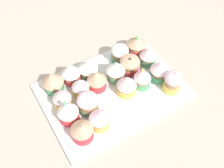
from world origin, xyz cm
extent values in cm
cube|color=#B2A899|center=(0.00, 0.00, -1.50)|extent=(180.00, 180.00, 3.00)
cube|color=silver|center=(0.00, 0.00, 0.60)|extent=(43.61, 30.84, 1.20)
cylinder|color=#D1333D|center=(-15.39, -9.54, 2.45)|extent=(6.03, 6.03, 2.50)
cylinder|color=#AD7F51|center=(-15.39, -9.54, 4.37)|extent=(5.34, 5.34, 1.35)
cone|color=tan|center=(-15.39, -9.54, 6.51)|extent=(6.42, 6.42, 2.93)
sphere|color=pink|center=(-15.42, -10.09, 7.88)|extent=(0.63, 0.63, 0.63)
cylinder|color=#EFC651|center=(-9.44, -8.81, 2.40)|extent=(5.91, 5.91, 2.40)
cylinder|color=#AD7F51|center=(-9.44, -8.81, 4.26)|extent=(5.50, 5.50, 1.31)
cone|color=silver|center=(-9.44, -8.81, 6.36)|extent=(6.08, 6.08, 2.88)
cylinder|color=#EFC651|center=(16.14, -9.55, 2.56)|extent=(5.38, 5.38, 2.73)
cylinder|color=#AD7F51|center=(16.14, -9.55, 4.70)|extent=(4.91, 4.91, 1.54)
ellipsoid|color=silver|center=(16.14, -9.55, 6.75)|extent=(5.52, 5.52, 4.28)
sphere|color=pink|center=(16.25, -9.47, 8.74)|extent=(0.99, 0.99, 0.99)
cylinder|color=#D1333D|center=(-16.21, -2.61, 2.51)|extent=(5.76, 5.76, 2.62)
cylinder|color=#AD7F51|center=(-16.21, -2.61, 4.54)|extent=(5.20, 5.20, 1.44)
cone|color=white|center=(-16.21, -2.61, 7.25)|extent=(6.15, 6.15, 3.97)
sphere|color=#4CB266|center=(-16.41, -2.01, 9.05)|extent=(1.19, 1.19, 1.19)
cylinder|color=#4C9E6B|center=(-9.88, -2.66, 2.37)|extent=(6.00, 6.00, 2.33)
cylinder|color=#AD7F51|center=(-9.88, -2.66, 4.28)|extent=(5.68, 5.68, 1.50)
ellipsoid|color=silver|center=(-9.88, -2.66, 6.28)|extent=(6.27, 6.27, 4.15)
cylinder|color=#EFC651|center=(3.40, -3.05, 2.34)|extent=(6.13, 6.13, 2.28)
cylinder|color=#AD7F51|center=(3.40, -3.05, 4.11)|extent=(5.39, 5.39, 1.25)
cone|color=silver|center=(3.40, -3.05, 6.67)|extent=(6.27, 6.27, 3.88)
cylinder|color=#4C9E6B|center=(9.06, -3.46, 2.47)|extent=(5.22, 5.22, 2.54)
cylinder|color=#AD7F51|center=(9.06, -3.46, 4.42)|extent=(4.70, 4.70, 1.36)
cone|color=silver|center=(9.06, -3.46, 7.03)|extent=(5.51, 5.51, 3.88)
sphere|color=#EAD64C|center=(8.84, -3.33, 8.83)|extent=(0.93, 0.93, 0.93)
cylinder|color=#4C9E6B|center=(15.58, -3.72, 2.43)|extent=(5.82, 5.82, 2.47)
cylinder|color=#AD7F51|center=(15.58, -3.72, 4.46)|extent=(5.19, 5.19, 1.58)
cone|color=silver|center=(15.58, -3.72, 6.96)|extent=(6.17, 6.17, 3.41)
cylinder|color=#EFC651|center=(-15.68, 2.74, 2.56)|extent=(5.41, 5.41, 2.73)
cylinder|color=#AD7F51|center=(-15.68, 2.74, 4.55)|extent=(5.16, 5.16, 1.24)
cone|color=silver|center=(-15.68, 2.74, 6.92)|extent=(5.60, 5.60, 3.52)
sphere|color=pink|center=(-15.61, 2.59, 8.51)|extent=(1.13, 1.13, 1.13)
cylinder|color=#EFC651|center=(-9.05, 3.73, 2.50)|extent=(5.23, 5.23, 2.60)
cylinder|color=#AD7F51|center=(-9.05, 3.73, 4.32)|extent=(4.90, 4.90, 1.03)
cone|color=silver|center=(-9.05, 3.73, 6.54)|extent=(5.45, 5.45, 3.41)
cylinder|color=#D1333D|center=(-3.49, 3.43, 2.49)|extent=(5.92, 5.92, 2.58)
cylinder|color=#AD7F51|center=(-3.49, 3.43, 4.29)|extent=(5.33, 5.33, 1.01)
cone|color=tan|center=(-3.49, 3.43, 6.66)|extent=(6.21, 6.21, 3.73)
cylinder|color=#4C9E6B|center=(3.38, 3.26, 2.56)|extent=(5.59, 5.59, 2.72)
cylinder|color=#AD7F51|center=(3.38, 3.26, 4.62)|extent=(5.26, 5.26, 1.40)
cone|color=white|center=(3.38, 3.26, 7.30)|extent=(6.19, 6.19, 3.97)
sphere|color=pink|center=(3.10, 2.81, 9.19)|extent=(0.64, 0.64, 0.64)
cylinder|color=#D1333D|center=(8.96, 3.56, 2.41)|extent=(6.11, 6.11, 2.41)
cylinder|color=#AD7F51|center=(8.96, 3.56, 4.17)|extent=(5.48, 5.48, 1.11)
ellipsoid|color=tan|center=(8.96, 3.56, 5.90)|extent=(6.67, 6.67, 3.90)
sphere|color=#333338|center=(8.61, 3.21, 7.70)|extent=(1.04, 1.04, 1.04)
cylinder|color=#4C9E6B|center=(16.48, 3.50, 2.30)|extent=(5.53, 5.53, 2.21)
cylinder|color=#AD7F51|center=(16.48, 3.50, 4.06)|extent=(4.89, 4.89, 1.31)
cone|color=silver|center=(16.48, 3.50, 6.29)|extent=(6.04, 6.04, 3.15)
cylinder|color=#4C9E6B|center=(-15.51, 9.69, 2.44)|extent=(6.10, 6.10, 2.48)
cylinder|color=#AD7F51|center=(-15.51, 9.69, 4.32)|extent=(5.51, 5.51, 1.27)
cone|color=tan|center=(-15.51, 9.69, 6.92)|extent=(6.71, 6.71, 3.94)
cylinder|color=#D1333D|center=(-9.22, 9.92, 2.35)|extent=(5.70, 5.70, 2.30)
cylinder|color=#AD7F51|center=(-9.22, 9.92, 4.23)|extent=(5.08, 5.08, 1.45)
cone|color=white|center=(-9.22, 9.92, 6.87)|extent=(6.08, 6.08, 3.83)
cylinder|color=#4C9E6B|center=(-3.59, 9.01, 2.38)|extent=(5.63, 5.63, 2.35)
cylinder|color=#AD7F51|center=(-3.59, 9.01, 4.17)|extent=(5.29, 5.29, 1.23)
cone|color=white|center=(-3.59, 9.01, 6.22)|extent=(6.24, 6.24, 2.87)
cylinder|color=#4C9E6B|center=(8.85, 9.44, 2.32)|extent=(5.87, 5.87, 2.24)
cylinder|color=#AD7F51|center=(8.85, 9.44, 4.11)|extent=(5.30, 5.30, 1.33)
ellipsoid|color=white|center=(8.85, 9.44, 5.93)|extent=(6.07, 6.07, 3.88)
cylinder|color=#D1333D|center=(15.79, 9.57, 2.59)|extent=(6.14, 6.14, 2.78)
cylinder|color=#AD7F51|center=(15.79, 9.57, 4.74)|extent=(5.75, 5.75, 1.52)
cone|color=tan|center=(15.79, 9.57, 6.93)|extent=(6.64, 6.64, 2.87)
sphere|color=#4CB266|center=(15.77, 9.58, 8.19)|extent=(1.19, 1.19, 1.19)
camera|label=1|loc=(-24.93, -40.90, 68.04)|focal=41.17mm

